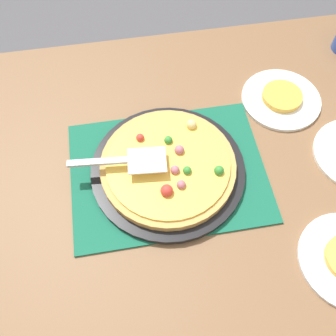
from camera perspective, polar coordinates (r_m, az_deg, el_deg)
The scene contains 8 objects.
ground_plane at distance 1.63m, azimuth -0.00°, elevation -13.75°, with size 8.00×8.00×0.00m, color #4C4C51.
dining_table at distance 1.04m, azimuth -0.00°, elevation -3.61°, with size 1.40×1.00×0.75m.
placemat at distance 0.94m, azimuth -0.00°, elevation -0.52°, with size 0.48×0.36×0.01m, color #145B42.
pizza_pan at distance 0.93m, azimuth -0.00°, elevation -0.22°, with size 0.38×0.38×0.01m, color black.
pizza at distance 0.91m, azimuth 0.07°, elevation 0.43°, with size 0.33×0.33×0.05m.
plate_near_left at distance 1.12m, azimuth 16.75°, elevation 9.96°, with size 0.22×0.22×0.01m, color white.
served_slice_left at distance 1.11m, azimuth 16.92°, elevation 10.39°, with size 0.11×0.11×0.02m, color gold.
pizza_server at distance 0.88m, azimuth -6.36°, elevation 1.21°, with size 0.23×0.08×0.01m.
Camera 1 is at (-0.08, -0.46, 1.57)m, focal length 40.18 mm.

